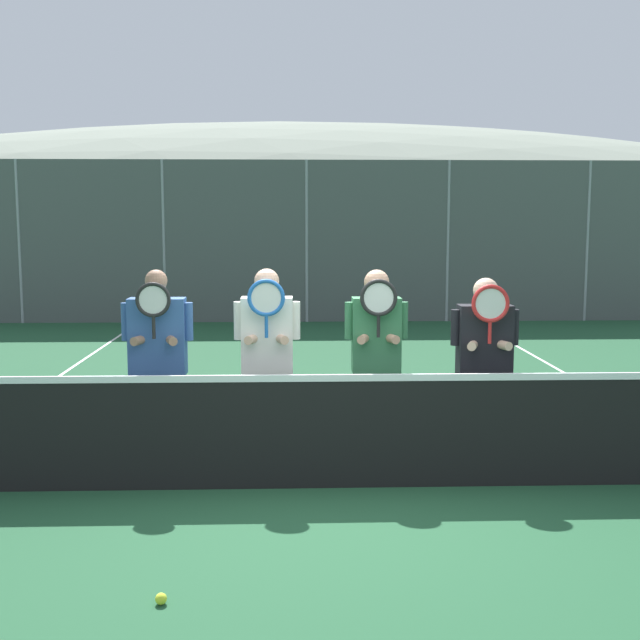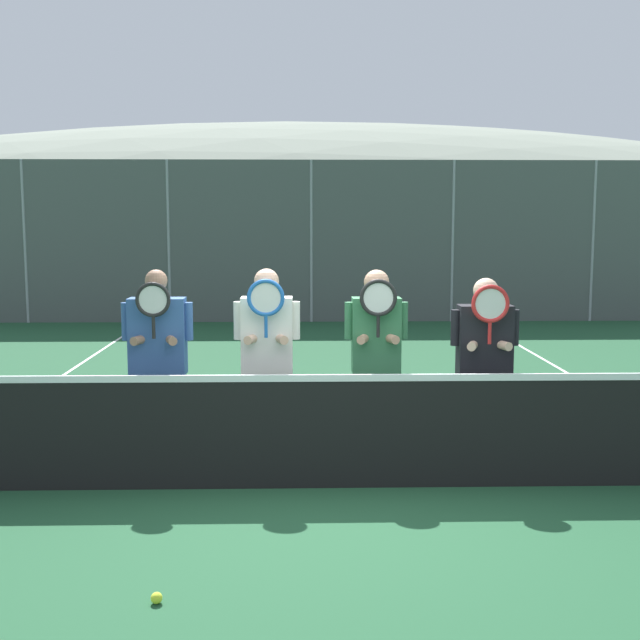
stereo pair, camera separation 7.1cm
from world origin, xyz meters
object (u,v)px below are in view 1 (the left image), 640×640
car_left_of_center (265,272)px  player_center_right (376,349)px  player_leftmost (158,352)px  player_rightmost (484,354)px  player_center_left (267,350)px  car_center (472,273)px  tennis_ball_on_court (161,599)px  car_far_left (64,272)px

car_left_of_center → player_center_right: bearing=-83.7°
car_left_of_center → player_leftmost: bearing=-92.2°
player_leftmost → player_rightmost: player_leftmost is taller
player_leftmost → player_center_right: player_leftmost is taller
player_leftmost → player_rightmost: 2.88m
player_leftmost → player_center_left: (0.96, 0.00, 0.01)m
player_center_right → car_left_of_center: car_left_of_center is taller
player_rightmost → car_center: 13.06m
player_leftmost → player_rightmost: (2.88, -0.06, -0.03)m
player_rightmost → tennis_ball_on_court: player_rightmost is taller
player_center_left → car_far_left: car_far_left is taller
player_leftmost → tennis_ball_on_court: (0.42, -2.57, -1.02)m
player_center_left → car_center: 13.54m
car_left_of_center → tennis_ball_on_court: size_ratio=67.29×
player_center_right → car_left_of_center: size_ratio=0.39×
player_rightmost → player_center_right: bearing=173.0°
player_center_right → car_left_of_center: bearing=96.3°
player_center_left → car_left_of_center: size_ratio=0.39×
player_center_left → tennis_ball_on_court: 2.82m
car_far_left → car_center: (10.10, -0.26, -0.03)m
player_center_left → car_left_of_center: bearing=92.1°
player_leftmost → car_left_of_center: size_ratio=0.39×
player_center_left → car_far_left: (-5.42, 12.97, -0.13)m
car_left_of_center → car_center: (5.14, -0.26, -0.02)m
player_center_left → tennis_ball_on_court: player_center_left is taller
player_leftmost → car_far_left: (-4.46, 12.97, -0.12)m
player_center_right → car_left_of_center: 12.99m
player_center_right → car_center: car_center is taller
player_center_left → player_rightmost: size_ratio=1.05×
player_leftmost → player_center_left: bearing=0.2°
car_far_left → tennis_ball_on_court: size_ratio=60.95×
player_rightmost → tennis_ball_on_court: size_ratio=25.07×
player_center_right → player_rightmost: size_ratio=1.04×
car_center → tennis_ball_on_court: car_center is taller
player_rightmost → car_far_left: bearing=119.4°
player_center_right → tennis_ball_on_court: player_center_right is taller
player_leftmost → player_center_right: 1.93m
car_far_left → car_left_of_center: size_ratio=0.91×
player_rightmost → car_left_of_center: size_ratio=0.37×
player_leftmost → car_left_of_center: car_left_of_center is taller
player_center_right → player_rightmost: (0.95, -0.12, -0.03)m
car_left_of_center → tennis_ball_on_court: bearing=-90.3°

